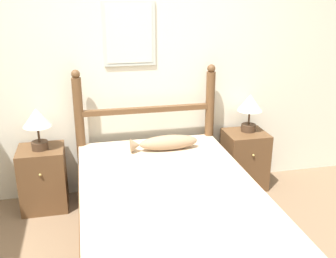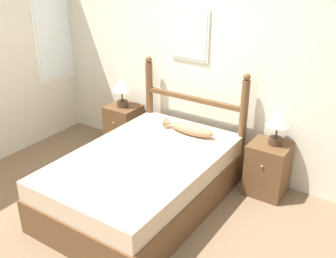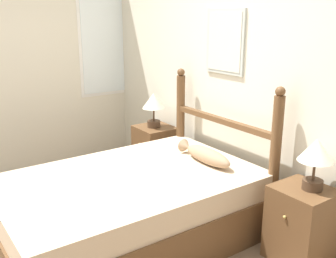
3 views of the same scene
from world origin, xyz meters
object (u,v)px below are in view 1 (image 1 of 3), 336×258
object	(u,v)px
fish_pillow	(165,143)
bed	(169,219)
nightstand_left	(43,178)
table_lamp_right	(250,106)
nightstand_right	(244,159)
table_lamp_left	(37,121)

from	to	relation	value
fish_pillow	bed	bearing A→B (deg)	-99.63
bed	fish_pillow	distance (m)	0.80
nightstand_left	table_lamp_right	xyz separation A→B (m)	(2.05, 0.03, 0.57)
bed	nightstand_left	distance (m)	1.36
table_lamp_right	nightstand_right	bearing A→B (deg)	-136.71
nightstand_right	table_lamp_left	xyz separation A→B (m)	(-2.01, -0.01, 0.57)
nightstand_right	fish_pillow	size ratio (longest dim) A/B	0.95
nightstand_left	table_lamp_left	size ratio (longest dim) A/B	1.55
nightstand_right	fish_pillow	xyz separation A→B (m)	(-0.89, -0.20, 0.34)
nightstand_left	table_lamp_left	world-z (taller)	table_lamp_left
nightstand_left	table_lamp_right	size ratio (longest dim) A/B	1.55
bed	nightstand_left	world-z (taller)	nightstand_left
nightstand_right	table_lamp_left	bearing A→B (deg)	-179.63
nightstand_left	table_lamp_left	bearing A→B (deg)	-71.74
table_lamp_right	fish_pillow	xyz separation A→B (m)	(-0.93, -0.24, -0.23)
table_lamp_left	fish_pillow	xyz separation A→B (m)	(1.12, -0.19, -0.23)
nightstand_left	nightstand_right	bearing A→B (deg)	0.00
bed	table_lamp_right	world-z (taller)	table_lamp_right
bed	table_lamp_right	bearing A→B (deg)	42.03
bed	table_lamp_left	bearing A→B (deg)	138.31
table_lamp_right	fish_pillow	bearing A→B (deg)	-165.63
nightstand_left	nightstand_right	size ratio (longest dim) A/B	1.00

